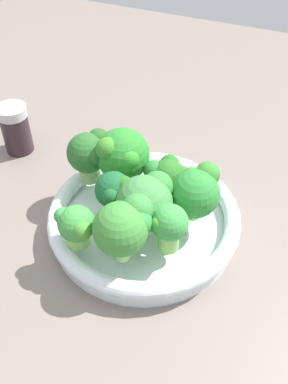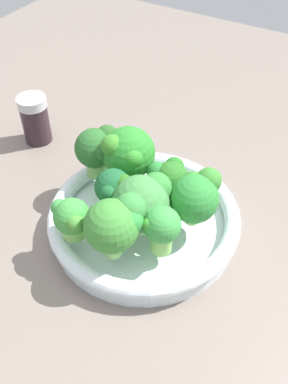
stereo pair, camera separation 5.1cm
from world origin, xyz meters
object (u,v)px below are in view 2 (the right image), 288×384
at_px(broccoli_floret_0, 196,195).
at_px(broccoli_floret_4, 169,178).
at_px(broccoli_floret_3, 115,226).
at_px(broccoli_floret_7, 114,189).
at_px(bowl, 144,219).
at_px(pepper_shaker, 35,119).
at_px(broccoli_floret_5, 98,148).
at_px(broccoli_floret_6, 141,203).
at_px(broccoli_floret_1, 128,154).
at_px(broccoli_floret_2, 162,227).
at_px(broccoli_floret_8, 72,217).

bearing_deg(broccoli_floret_0, broccoli_floret_4, -111.43).
relative_size(broccoli_floret_0, broccoli_floret_3, 0.90).
bearing_deg(broccoli_floret_7, broccoli_floret_0, 114.33).
height_order(bowl, pepper_shaker, pepper_shaker).
bearing_deg(bowl, broccoli_floret_5, -108.59).
height_order(bowl, broccoli_floret_6, broccoli_floret_6).
xyz_separation_m(broccoli_floret_3, broccoli_floret_7, (-0.05, -0.03, -0.01)).
bearing_deg(broccoli_floret_1, bowl, 51.49).
bearing_deg(bowl, broccoli_floret_6, 24.67).
bearing_deg(broccoli_floret_0, broccoli_floret_2, -10.74).
height_order(broccoli_floret_1, broccoli_floret_4, broccoli_floret_1).
relative_size(broccoli_floret_0, broccoli_floret_4, 1.24).
bearing_deg(broccoli_floret_3, broccoli_floret_4, 175.85).
bearing_deg(pepper_shaker, broccoli_floret_6, 67.45).
bearing_deg(broccoli_floret_4, broccoli_floret_3, -4.15).
bearing_deg(broccoli_floret_5, broccoli_floret_3, 42.27).
xyz_separation_m(broccoli_floret_6, broccoli_floret_8, (0.05, -0.06, -0.01)).
bearing_deg(broccoli_floret_2, broccoli_floret_4, -157.36).
xyz_separation_m(broccoli_floret_6, pepper_shaker, (-0.10, -0.25, -0.04)).
relative_size(broccoli_floret_1, broccoli_floret_2, 1.30).
bearing_deg(broccoli_floret_5, bowl, 71.41).
relative_size(broccoli_floret_3, broccoli_floret_7, 1.20).
bearing_deg(broccoli_floret_7, bowl, 126.86).
distance_m(broccoli_floret_4, broccoli_floret_6, 0.06).
distance_m(broccoli_floret_3, broccoli_floret_6, 0.05).
height_order(broccoli_floret_6, pepper_shaker, broccoli_floret_6).
bearing_deg(broccoli_floret_0, broccoli_floret_8, -49.02).
height_order(broccoli_floret_0, broccoli_floret_8, broccoli_floret_0).
bearing_deg(pepper_shaker, bowl, 71.85).
xyz_separation_m(broccoli_floret_3, broccoli_floret_8, (0.00, -0.06, -0.02)).
xyz_separation_m(broccoli_floret_1, broccoli_floret_2, (0.08, 0.09, -0.01)).
bearing_deg(broccoli_floret_4, broccoli_floret_0, 68.57).
bearing_deg(broccoli_floret_6, broccoli_floret_0, 133.46).
bearing_deg(broccoli_floret_0, broccoli_floret_3, -29.82).
distance_m(broccoli_floret_1, pepper_shaker, 0.20).
height_order(broccoli_floret_1, pepper_shaker, broccoli_floret_1).
bearing_deg(bowl, broccoli_floret_1, -128.51).
relative_size(broccoli_floret_4, broccoli_floret_8, 1.04).
height_order(broccoli_floret_8, pepper_shaker, broccoli_floret_8).
xyz_separation_m(broccoli_floret_0, broccoli_floret_1, (-0.02, -0.10, 0.01)).
distance_m(broccoli_floret_4, broccoli_floret_7, 0.07).
distance_m(bowl, broccoli_floret_7, 0.07).
height_order(bowl, broccoli_floret_4, broccoli_floret_4).
bearing_deg(broccoli_floret_1, pepper_shaker, -102.63).
distance_m(bowl, broccoli_floret_8, 0.10).
height_order(broccoli_floret_2, broccoli_floret_3, broccoli_floret_3).
bearing_deg(broccoli_floret_8, broccoli_floret_2, 108.89).
distance_m(bowl, broccoli_floret_1, 0.08).
xyz_separation_m(broccoli_floret_3, pepper_shaker, (-0.15, -0.25, -0.04)).
xyz_separation_m(bowl, broccoli_floret_1, (-0.03, -0.04, 0.06)).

